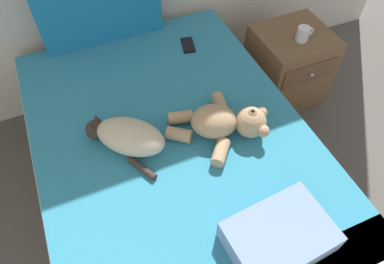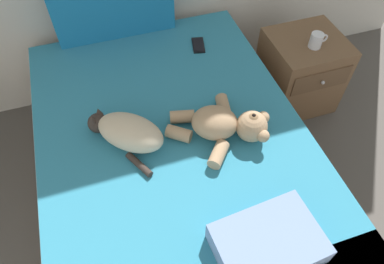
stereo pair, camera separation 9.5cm
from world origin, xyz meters
name	(u,v)px [view 1 (the left image)]	position (x,y,z in m)	size (l,w,h in m)	color
bed	(178,174)	(1.79, 3.11, 0.28)	(1.38, 2.04, 0.57)	brown
patterned_cushion	(99,5)	(1.69, 4.06, 0.80)	(0.73, 0.10, 0.46)	#1972AD
cat	(127,136)	(1.57, 3.19, 0.64)	(0.38, 0.41, 0.15)	#C6B293
teddy_bear	(224,122)	(2.03, 3.08, 0.64)	(0.51, 0.42, 0.17)	tan
cell_phone	(188,45)	(2.13, 3.79, 0.57)	(0.10, 0.16, 0.01)	black
throw_pillow	(279,237)	(1.98, 2.49, 0.62)	(0.40, 0.28, 0.11)	#728CB7
nightstand	(288,66)	(2.85, 3.65, 0.27)	(0.48, 0.48, 0.54)	brown
mug	(303,34)	(2.85, 3.58, 0.58)	(0.12, 0.08, 0.09)	silver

